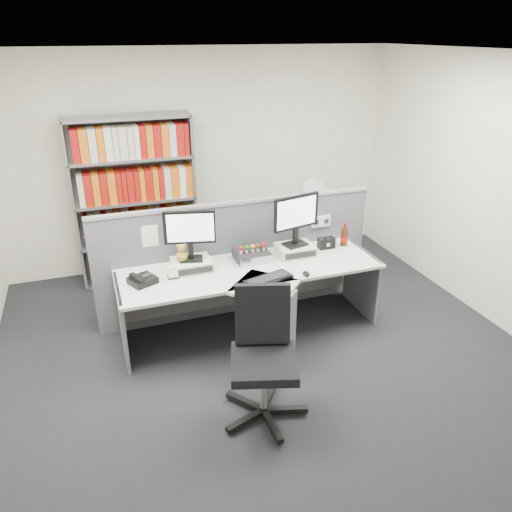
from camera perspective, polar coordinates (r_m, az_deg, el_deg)
name	(u,v)px	position (r m, az deg, el deg)	size (l,w,h in m)	color
ground	(280,376)	(4.61, 2.74, -13.70)	(5.50, 5.50, 0.00)	#24262A
room_shell	(284,185)	(3.77, 3.29, 8.17)	(5.04, 5.54, 2.72)	white
partition	(238,257)	(5.28, -2.10, -0.11)	(3.00, 0.08, 1.27)	#565B62
desk	(258,302)	(4.82, 0.22, -5.28)	(2.60, 1.20, 0.72)	silver
monitor_riser_left	(192,265)	(4.87, -7.43, -0.99)	(0.38, 0.31, 0.10)	beige
monitor_riser_right	(295,250)	(5.17, 4.54, 0.75)	(0.38, 0.31, 0.10)	beige
monitor_left	(190,231)	(4.73, -7.66, 2.84)	(0.49, 0.20, 0.50)	black
monitor_right	(296,216)	(5.04, 4.66, 4.62)	(0.52, 0.22, 0.54)	black
desktop_pc	(252,255)	(5.03, -0.47, 0.07)	(0.34, 0.30, 0.09)	black
figurines	(253,247)	(4.98, -0.41, 1.01)	(0.29, 0.05, 0.09)	beige
keyboard	(268,279)	(4.63, 1.42, -2.66)	(0.49, 0.29, 0.03)	black
mouse	(306,274)	(4.74, 5.83, -2.04)	(0.06, 0.10, 0.04)	black
desk_phone	(142,280)	(4.68, -13.02, -2.71)	(0.29, 0.28, 0.10)	black
desk_calendar	(173,273)	(4.72, -9.58, -1.96)	(0.10, 0.08, 0.12)	black
plush_toy	(182,254)	(4.79, -8.58, 0.21)	(0.11, 0.11, 0.19)	olive
speaker	(326,243)	(5.35, 8.11, 1.50)	(0.17, 0.10, 0.12)	black
cola_bottle	(344,237)	(5.44, 10.16, 2.19)	(0.08, 0.08, 0.26)	#3F190A
shelving_unit	(136,203)	(6.10, -13.74, 5.95)	(1.41, 0.40, 2.00)	gray
filing_cabinet	(309,242)	(6.44, 6.15, 1.57)	(0.45, 0.61, 0.70)	gray
desk_fan	(311,193)	(6.21, 6.43, 7.23)	(0.30, 0.18, 0.51)	white
office_chair	(263,351)	(3.94, 0.84, -10.96)	(0.70, 0.70, 1.06)	silver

